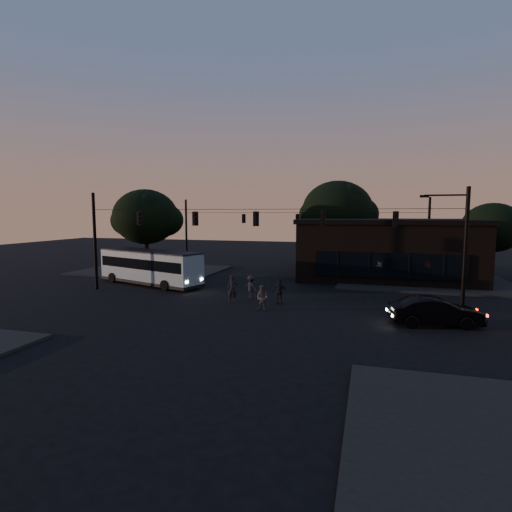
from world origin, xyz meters
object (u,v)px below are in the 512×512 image
(bus, at_px, (150,265))
(pedestrian_d, at_px, (251,287))
(building, at_px, (387,249))
(pedestrian_c, at_px, (280,292))
(pedestrian_a, at_px, (232,289))
(car, at_px, (435,312))
(pedestrian_b, at_px, (262,298))

(bus, distance_m, pedestrian_d, 10.19)
(building, relative_size, bus, 1.48)
(pedestrian_c, relative_size, pedestrian_d, 1.01)
(building, xyz_separation_m, pedestrian_c, (-7.06, -13.14, -1.88))
(pedestrian_a, distance_m, pedestrian_d, 1.61)
(pedestrian_a, relative_size, pedestrian_d, 1.09)
(building, xyz_separation_m, car, (1.94, -15.75, -1.95))
(bus, height_order, car, bus)
(pedestrian_b, relative_size, pedestrian_c, 0.93)
(car, distance_m, pedestrian_b, 9.70)
(bus, relative_size, pedestrian_a, 5.76)
(bus, distance_m, pedestrian_a, 9.81)
(bus, xyz_separation_m, car, (20.97, -6.71, -0.85))
(pedestrian_c, bearing_deg, building, -115.42)
(pedestrian_b, bearing_deg, bus, 171.40)
(building, relative_size, pedestrian_d, 9.32)
(car, height_order, pedestrian_c, pedestrian_c)
(building, bearing_deg, pedestrian_b, -117.26)
(bus, height_order, pedestrian_d, bus)
(pedestrian_c, height_order, pedestrian_d, pedestrian_c)
(building, distance_m, car, 15.99)
(pedestrian_b, bearing_deg, pedestrian_d, 137.61)
(building, xyz_separation_m, pedestrian_d, (-9.33, -12.05, -1.88))
(building, bearing_deg, pedestrian_a, -127.51)
(pedestrian_b, height_order, pedestrian_c, pedestrian_c)
(pedestrian_c, bearing_deg, car, 166.65)
(pedestrian_d, bearing_deg, pedestrian_a, 84.05)
(pedestrian_b, bearing_deg, car, 14.87)
(building, bearing_deg, pedestrian_d, -127.76)
(car, xyz_separation_m, pedestrian_b, (-9.67, 0.74, 0.02))
(pedestrian_b, height_order, pedestrian_d, pedestrian_d)
(bus, bearing_deg, pedestrian_d, 1.71)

